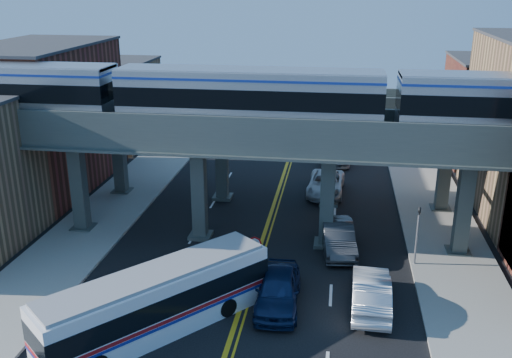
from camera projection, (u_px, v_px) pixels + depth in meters
ground at (240, 309)px, 28.77m from camera, size 120.00×120.00×0.00m
sidewalk_west at (103, 217)px, 39.69m from camera, size 5.00×70.00×0.16m
sidewalk_east at (444, 238)px, 36.47m from camera, size 5.00×70.00×0.16m
building_west_b at (42, 118)px, 44.49m from camera, size 8.00×14.00×11.00m
building_west_c at (109, 103)px, 57.12m from camera, size 8.00×10.00×8.00m
building_east_c at (496, 110)px, 51.77m from camera, size 8.00×10.00×9.00m
elevated_viaduct_near at (262, 143)px, 34.11m from camera, size 52.00×3.60×7.40m
elevated_viaduct_far at (276, 117)px, 40.64m from camera, size 52.00×3.60×7.40m
transit_train at (249, 96)px, 33.29m from camera, size 47.90×3.00×3.50m
stop_sign at (255, 251)px, 30.95m from camera, size 0.76×0.09×2.63m
traffic_signal at (418, 230)px, 32.32m from camera, size 0.15×0.18×4.10m
transit_bus at (157, 302)px, 26.55m from camera, size 9.47×10.30×2.95m
car_lane_a at (278, 289)px, 28.78m from camera, size 2.32×5.43×1.83m
car_lane_b at (338, 237)px, 34.71m from camera, size 2.48×5.49×1.75m
car_lane_c at (326, 184)px, 44.11m from camera, size 2.91×5.84×1.59m
car_lane_d at (334, 151)px, 52.14m from camera, size 3.23×6.62×1.85m
car_parked_curb at (371, 292)px, 28.59m from camera, size 2.00×5.41×1.77m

